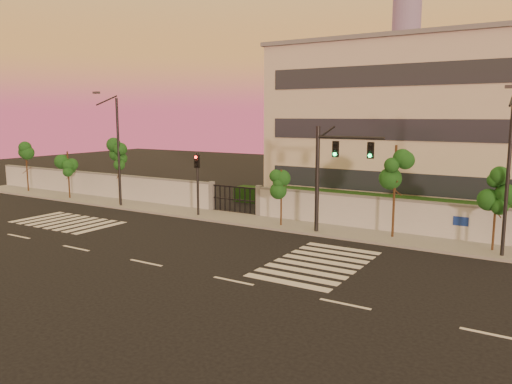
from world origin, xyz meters
TOP-DOWN VIEW (x-y plane):
  - ground at (0.00, 0.00)m, footprint 120.00×120.00m
  - sidewalk at (0.00, 10.50)m, footprint 60.00×3.00m
  - perimeter_wall at (0.10, 12.00)m, footprint 60.00×0.36m
  - hedge_row at (1.17, 14.74)m, footprint 41.00×4.25m
  - institutional_building at (9.00, 21.99)m, footprint 24.40×12.40m
  - distant_skyscraper at (-65.00, 280.00)m, footprint 16.00×16.00m
  - road_markings at (-1.58, 3.76)m, footprint 57.00×7.62m
  - street_tree_a at (-24.51, 10.52)m, footprint 1.52×1.21m
  - street_tree_b at (-18.15, 9.99)m, footprint 1.51×1.20m
  - street_tree_c at (-12.44, 10.15)m, footprint 1.52×1.21m
  - street_tree_d at (1.83, 10.03)m, footprint 1.34×1.07m
  - street_tree_e at (8.64, 10.69)m, footprint 1.64×1.30m
  - street_tree_f at (13.80, 10.55)m, footprint 1.45×1.15m
  - traffic_signal_main at (5.17, 9.66)m, footprint 4.00×0.38m
  - traffic_signal_secondary at (-4.60, 9.84)m, footprint 0.35×0.34m
  - streetlight_west at (-11.94, 9.54)m, footprint 0.51×2.07m
  - streetlight_east at (14.30, 9.51)m, footprint 0.49×1.98m

SIDE VIEW (x-z plane):
  - ground at x=0.00m, z-range 0.00..0.00m
  - road_markings at x=-1.58m, z-range 0.00..0.02m
  - sidewalk at x=0.00m, z-range 0.00..0.15m
  - hedge_row at x=1.17m, z-range -0.08..1.72m
  - perimeter_wall at x=0.10m, z-range -0.03..2.17m
  - street_tree_d at x=1.83m, z-range 0.86..4.48m
  - traffic_signal_secondary at x=-4.60m, z-range 0.60..5.05m
  - street_tree_b at x=-18.15m, z-range 0.95..4.95m
  - street_tree_f at x=13.80m, z-range 1.01..5.30m
  - street_tree_a at x=-24.51m, z-range 1.09..5.68m
  - street_tree_c at x=-12.44m, z-range 1.17..6.12m
  - street_tree_e at x=8.64m, z-range 1.25..6.57m
  - traffic_signal_main at x=5.17m, z-range 0.83..7.15m
  - streetlight_east at x=14.30m, z-range 0.33..8.57m
  - streetlight_west at x=-11.94m, z-range 0.35..8.93m
  - institutional_building at x=9.00m, z-range 0.03..12.28m
  - distant_skyscraper at x=-65.00m, z-range 2.98..120.98m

